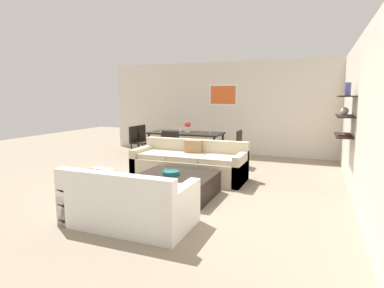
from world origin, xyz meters
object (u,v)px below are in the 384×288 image
(wine_glass_foot, at_px, (180,129))
(sofa_beige, at_px, (190,165))
(dining_chair_left_far, at_px, (145,138))
(apple_on_coffee_table, at_px, (166,171))
(dining_chair_left_near, at_px, (138,140))
(dining_chair_foot, at_px, (173,146))
(coffee_table, at_px, (176,185))
(decorative_bowl, at_px, (171,173))
(centerpiece_vase, at_px, (188,127))
(wine_glass_left_near, at_px, (160,127))
(dining_table, at_px, (186,135))
(loveseat_white, at_px, (128,204))
(wine_glass_right_near, at_px, (210,129))
(dining_chair_right_near, at_px, (235,145))

(wine_glass_foot, bearing_deg, sofa_beige, -59.22)
(dining_chair_left_far, bearing_deg, apple_on_coffee_table, -54.31)
(dining_chair_left_near, bearing_deg, dining_chair_foot, -25.22)
(sofa_beige, bearing_deg, dining_chair_foot, 132.25)
(coffee_table, bearing_deg, decorative_bowl, -142.94)
(sofa_beige, xyz_separation_m, dining_chair_left_near, (-2.18, 1.54, 0.21))
(dining_chair_left_far, distance_m, centerpiece_vase, 1.47)
(coffee_table, height_order, dining_chair_foot, dining_chair_foot)
(dining_chair_left_far, relative_size, dining_chair_foot, 1.00)
(dining_chair_foot, bearing_deg, dining_chair_left_far, 142.86)
(coffee_table, distance_m, dining_chair_foot, 2.35)
(wine_glass_left_near, bearing_deg, coffee_table, -58.10)
(coffee_table, bearing_deg, dining_table, 109.65)
(loveseat_white, xyz_separation_m, dining_chair_foot, (-0.97, 3.44, 0.21))
(wine_glass_right_near, bearing_deg, dining_chair_foot, -133.91)
(wine_glass_right_near, bearing_deg, dining_table, 171.31)
(decorative_bowl, bearing_deg, dining_chair_foot, 114.51)
(dining_chair_right_near, bearing_deg, centerpiece_vase, 170.02)
(centerpiece_vase, bearing_deg, wine_glass_foot, -94.26)
(dining_table, bearing_deg, apple_on_coffee_table, -73.76)
(dining_chair_right_near, bearing_deg, dining_table, 171.85)
(wine_glass_foot, relative_size, wine_glass_right_near, 0.83)
(dining_chair_left_near, bearing_deg, wine_glass_foot, -7.49)
(dining_chair_left_near, height_order, wine_glass_foot, wine_glass_foot)
(dining_chair_right_near, relative_size, wine_glass_foot, 5.57)
(dining_table, relative_size, wine_glass_foot, 12.27)
(centerpiece_vase, bearing_deg, wine_glass_right_near, -12.31)
(sofa_beige, height_order, dining_table, sofa_beige)
(sofa_beige, relative_size, loveseat_white, 1.39)
(loveseat_white, bearing_deg, apple_on_coffee_table, 95.12)
(dining_chair_left_near, bearing_deg, loveseat_white, -60.19)
(dining_chair_left_far, bearing_deg, sofa_beige, -41.49)
(decorative_bowl, bearing_deg, loveseat_white, -90.24)
(loveseat_white, relative_size, apple_on_coffee_table, 23.04)
(wine_glass_left_near, distance_m, centerpiece_vase, 0.75)
(coffee_table, bearing_deg, wine_glass_foot, 112.30)
(wine_glass_foot, distance_m, centerpiece_vase, 0.42)
(sofa_beige, distance_m, apple_on_coffee_table, 1.16)
(sofa_beige, xyz_separation_m, wine_glass_right_near, (-0.10, 1.63, 0.59))
(dining_table, height_order, wine_glass_right_near, wine_glass_right_near)
(loveseat_white, xyz_separation_m, wine_glass_left_near, (-1.68, 4.18, 0.58))
(dining_chair_left_near, bearing_deg, decorative_bowl, -49.82)
(dining_table, relative_size, wine_glass_right_near, 10.24)
(dining_chair_right_near, bearing_deg, apple_on_coffee_table, -101.21)
(wine_glass_foot, bearing_deg, centerpiece_vase, 85.74)
(sofa_beige, bearing_deg, coffee_table, -78.78)
(sofa_beige, distance_m, centerpiece_vase, 2.03)
(decorative_bowl, bearing_deg, sofa_beige, 97.53)
(sofa_beige, xyz_separation_m, wine_glass_left_near, (-1.52, 1.63, 0.58))
(dining_table, height_order, dining_chair_left_far, dining_chair_left_far)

